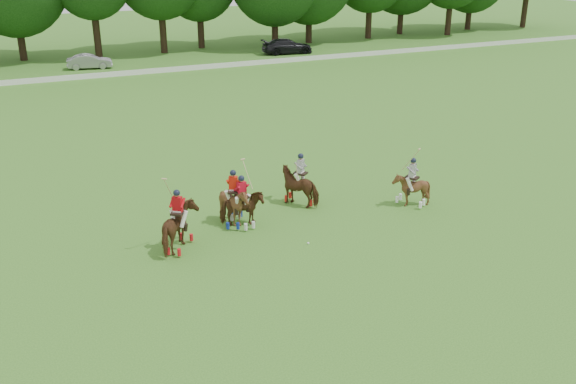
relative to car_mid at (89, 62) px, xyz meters
name	(u,v)px	position (x,y,z in m)	size (l,w,h in m)	color
ground	(306,272)	(1.69, -42.50, -0.66)	(180.00, 180.00, 0.00)	#32671D
boundary_rail	(118,74)	(1.69, -4.50, -0.44)	(120.00, 0.10, 0.44)	white
car_mid	(89,62)	(0.00, 0.00, 0.00)	(1.39, 3.98, 1.31)	gray
car_right	(287,46)	(19.77, 0.00, 0.10)	(2.12, 5.20, 1.51)	black
polo_red_a	(179,228)	(-2.01, -38.88, 0.26)	(2.05, 2.30, 3.03)	#442912
polo_red_b	(242,208)	(0.95, -37.84, 0.15)	(1.75, 1.57, 2.80)	#442912
polo_red_c	(234,205)	(0.70, -37.54, 0.24)	(1.96, 2.04, 2.44)	#442912
polo_stripe_a	(300,186)	(4.20, -36.63, 0.22)	(1.99, 2.14, 2.40)	#442912
polo_stripe_b	(411,189)	(8.66, -38.83, 0.15)	(1.81, 1.86, 2.81)	#442912
polo_ball	(308,243)	(2.73, -40.52, -0.61)	(0.09, 0.09, 0.09)	white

